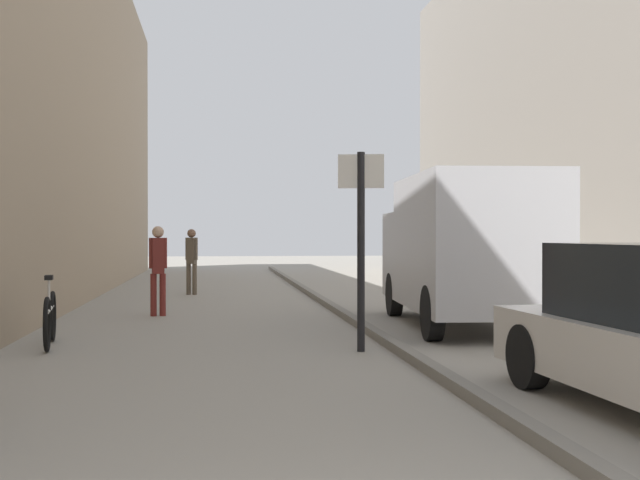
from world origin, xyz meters
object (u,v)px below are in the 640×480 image
object	(u,v)px
pedestrian_main_foreground	(192,257)
delivery_van	(465,247)
pedestrian_mid_block	(158,264)
bicycle_leaning	(50,319)
street_sign_post	(361,233)

from	to	relation	value
pedestrian_main_foreground	delivery_van	bearing A→B (deg)	-35.62
pedestrian_mid_block	bicycle_leaning	world-z (taller)	pedestrian_mid_block
pedestrian_mid_block	delivery_van	distance (m)	5.68
pedestrian_main_foreground	street_sign_post	bearing A→B (deg)	-53.58
street_sign_post	bicycle_leaning	xyz separation A→B (m)	(-4.12, 1.00, -1.16)
pedestrian_main_foreground	delivery_van	size ratio (longest dim) A/B	0.32
pedestrian_mid_block	street_sign_post	distance (m)	5.73
pedestrian_mid_block	delivery_van	size ratio (longest dim) A/B	0.32
pedestrian_main_foreground	bicycle_leaning	distance (m)	9.21
pedestrian_main_foreground	pedestrian_mid_block	distance (m)	5.18
delivery_van	street_sign_post	world-z (taller)	street_sign_post
delivery_van	street_sign_post	xyz separation A→B (m)	(-2.20, -2.50, 0.23)
pedestrian_main_foreground	bicycle_leaning	bearing A→B (deg)	-77.70
pedestrian_mid_block	bicycle_leaning	bearing A→B (deg)	-115.91
delivery_van	pedestrian_mid_block	bearing A→B (deg)	159.02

